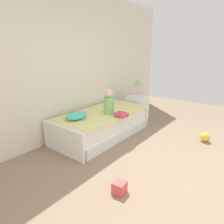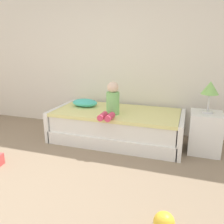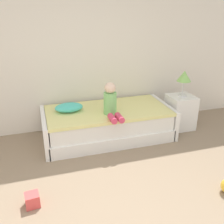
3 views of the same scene
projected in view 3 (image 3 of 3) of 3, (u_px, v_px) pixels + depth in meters
The scene contains 7 objects.
wall_rear at pixel (67, 46), 4.18m from camera, with size 7.20×0.10×2.90m, color silver.
bed at pixel (108, 123), 4.25m from camera, with size 2.11×1.00×0.50m.
nightstand at pixel (180, 112), 4.57m from camera, with size 0.44×0.44×0.60m, color white.
table_lamp at pixel (184, 77), 4.33m from camera, with size 0.24×0.24×0.45m.
child_figure at pixel (111, 102), 3.87m from camera, with size 0.20×0.51×0.50m.
pillow at pixel (69, 107), 4.06m from camera, with size 0.44×0.30×0.13m, color #4CCCBC.
toy_block at pixel (32, 200), 2.81m from camera, with size 0.15×0.15×0.15m, color #E54C4C.
Camera 3 is at (-0.53, -1.71, 2.04)m, focal length 40.91 mm.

